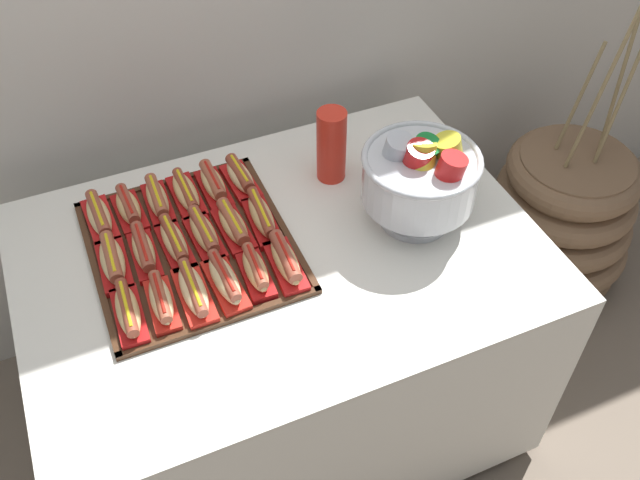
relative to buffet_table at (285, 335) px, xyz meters
name	(u,v)px	position (x,y,z in m)	size (l,w,h in m)	color
ground_plane	(290,407)	(0.00, 0.00, -0.39)	(10.00, 10.00, 0.00)	#7A6B5B
buffet_table	(285,335)	(0.00, 0.00, 0.00)	(1.27, 0.89, 0.74)	white
floor_vase	(557,220)	(1.11, 0.18, -0.13)	(0.54, 0.54, 1.13)	brown
serving_tray	(191,247)	(-0.20, 0.10, 0.36)	(0.48, 0.53, 0.01)	#472B19
hot_dog_0	(128,312)	(-0.39, -0.07, 0.39)	(0.07, 0.17, 0.06)	#B21414
hot_dog_1	(161,301)	(-0.31, -0.07, 0.39)	(0.07, 0.16, 0.06)	red
hot_dog_2	(194,291)	(-0.24, -0.07, 0.39)	(0.07, 0.18, 0.06)	red
hot_dog_3	(225,280)	(-0.16, -0.07, 0.39)	(0.07, 0.18, 0.06)	red
hot_dog_4	(256,271)	(-0.09, -0.07, 0.39)	(0.07, 0.15, 0.06)	#B21414
hot_dog_5	(286,261)	(-0.01, -0.07, 0.39)	(0.07, 0.18, 0.07)	red
hot_dog_6	(113,261)	(-0.39, 0.10, 0.39)	(0.07, 0.18, 0.06)	#B21414
hot_dog_7	(144,251)	(-0.31, 0.10, 0.39)	(0.06, 0.17, 0.06)	#B21414
hot_dog_8	(174,242)	(-0.24, 0.10, 0.39)	(0.07, 0.18, 0.06)	#B21414
hot_dog_9	(204,233)	(-0.16, 0.10, 0.39)	(0.07, 0.18, 0.06)	#B21414
hot_dog_10	(233,225)	(-0.09, 0.10, 0.39)	(0.07, 0.17, 0.06)	#B21414
hot_dog_11	(262,216)	(-0.01, 0.10, 0.39)	(0.07, 0.18, 0.06)	#B21414
hot_dog_12	(99,217)	(-0.39, 0.26, 0.39)	(0.07, 0.18, 0.06)	red
hot_dog_13	(129,208)	(-0.31, 0.26, 0.39)	(0.07, 0.16, 0.06)	#B21414
hot_dog_14	(158,200)	(-0.24, 0.26, 0.39)	(0.06, 0.17, 0.06)	#B21414
hot_dog_15	(186,193)	(-0.16, 0.26, 0.38)	(0.07, 0.18, 0.05)	#B21414
hot_dog_16	(213,184)	(-0.09, 0.26, 0.39)	(0.07, 0.17, 0.06)	#B21414
hot_dog_17	(240,177)	(-0.01, 0.26, 0.39)	(0.07, 0.16, 0.06)	red
punch_bowl	(420,176)	(0.36, -0.03, 0.50)	(0.29, 0.29, 0.26)	silver
cup_stack	(331,145)	(0.23, 0.21, 0.46)	(0.08, 0.08, 0.21)	red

